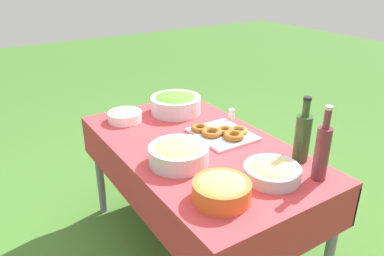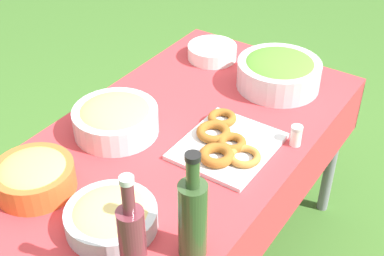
# 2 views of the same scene
# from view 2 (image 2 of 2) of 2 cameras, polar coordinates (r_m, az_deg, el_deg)

# --- Properties ---
(picnic_table) EXTENTS (1.46, 0.84, 0.72)m
(picnic_table) POSITION_cam_2_polar(r_m,az_deg,el_deg) (1.95, -1.16, -2.75)
(picnic_table) COLOR #B73338
(picnic_table) RESTS_ON ground_plane
(salad_bowl) EXTENTS (0.33, 0.33, 0.13)m
(salad_bowl) POSITION_cam_2_polar(r_m,az_deg,el_deg) (2.15, 9.25, 5.99)
(salad_bowl) COLOR silver
(salad_bowl) RESTS_ON picnic_table
(pasta_bowl) EXTENTS (0.26, 0.26, 0.08)m
(pasta_bowl) POSITION_cam_2_polar(r_m,az_deg,el_deg) (1.54, -8.63, -9.30)
(pasta_bowl) COLOR #B2B7BC
(pasta_bowl) RESTS_ON picnic_table
(donut_platter) EXTENTS (0.35, 0.31, 0.05)m
(donut_platter) POSITION_cam_2_polar(r_m,az_deg,el_deg) (1.81, 3.60, -1.66)
(donut_platter) COLOR silver
(donut_platter) RESTS_ON picnic_table
(plate_stack) EXTENTS (0.21, 0.21, 0.06)m
(plate_stack) POSITION_cam_2_polar(r_m,az_deg,el_deg) (2.34, 2.17, 8.11)
(plate_stack) COLOR white
(plate_stack) RESTS_ON picnic_table
(olive_oil_bottle) EXTENTS (0.08, 0.08, 0.34)m
(olive_oil_bottle) POSITION_cam_2_polar(r_m,az_deg,el_deg) (1.39, 0.07, -9.40)
(olive_oil_bottle) COLOR #2D4723
(olive_oil_bottle) RESTS_ON picnic_table
(wine_bottle) EXTENTS (0.07, 0.07, 0.36)m
(wine_bottle) POSITION_cam_2_polar(r_m,az_deg,el_deg) (1.32, -6.34, -12.34)
(wine_bottle) COLOR maroon
(wine_bottle) RESTS_ON picnic_table
(bread_bowl) EXTENTS (0.30, 0.30, 0.11)m
(bread_bowl) POSITION_cam_2_polar(r_m,az_deg,el_deg) (1.88, -8.16, 1.05)
(bread_bowl) COLOR silver
(bread_bowl) RESTS_ON picnic_table
(fruit_bowl) EXTENTS (0.25, 0.25, 0.11)m
(fruit_bowl) POSITION_cam_2_polar(r_m,az_deg,el_deg) (1.70, -16.52, -4.86)
(fruit_bowl) COLOR #E05B28
(fruit_bowl) RESTS_ON picnic_table
(salt_shaker) EXTENTS (0.04, 0.04, 0.08)m
(salt_shaker) POSITION_cam_2_polar(r_m,az_deg,el_deg) (1.85, 11.04, -0.79)
(salt_shaker) COLOR white
(salt_shaker) RESTS_ON picnic_table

